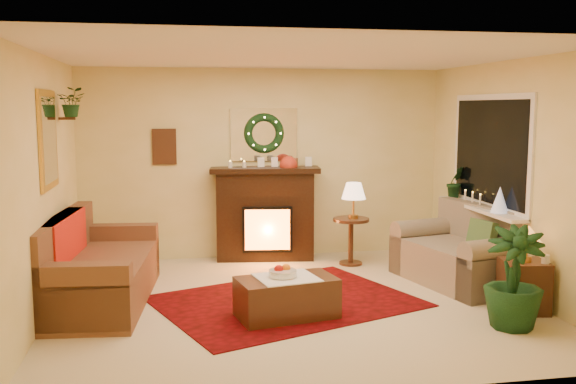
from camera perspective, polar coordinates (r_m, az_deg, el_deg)
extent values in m
plane|color=beige|center=(6.96, 0.52, -9.81)|extent=(5.00, 5.00, 0.00)
plane|color=white|center=(6.66, 0.54, 12.06)|extent=(5.00, 5.00, 0.00)
plane|color=#EFD88C|center=(8.90, -2.17, 2.55)|extent=(5.00, 5.00, 0.00)
plane|color=#EFD88C|center=(4.52, 5.85, -2.39)|extent=(5.00, 5.00, 0.00)
plane|color=#EFD88C|center=(6.69, -21.00, 0.39)|extent=(4.50, 4.50, 0.00)
plane|color=#EFD88C|center=(7.56, 19.50, 1.22)|extent=(4.50, 4.50, 0.00)
cube|color=#3D0E0E|center=(6.99, -0.17, -9.69)|extent=(3.11, 2.74, 0.01)
cube|color=brown|center=(7.15, -16.31, -6.07)|extent=(1.17, 2.27, 0.94)
cube|color=#CD4621|center=(7.29, -16.88, -5.63)|extent=(0.78, 1.26, 0.02)
cube|color=black|center=(8.79, -2.05, -2.45)|extent=(1.35, 0.57, 1.20)
sphere|color=red|center=(8.70, 0.04, 2.43)|extent=(0.24, 0.24, 0.24)
cylinder|color=beige|center=(8.64, -5.16, 2.10)|extent=(0.06, 0.06, 0.18)
cylinder|color=white|center=(8.65, -3.91, 2.12)|extent=(0.06, 0.06, 0.17)
cube|color=white|center=(8.85, -2.16, 5.11)|extent=(0.92, 0.02, 0.72)
torus|color=#194719|center=(8.81, -2.13, 5.23)|extent=(0.55, 0.11, 0.55)
cube|color=#381E11|center=(8.77, -10.94, 3.98)|extent=(0.32, 0.03, 0.48)
cube|color=gold|center=(6.95, -20.56, 4.38)|extent=(0.03, 0.84, 1.00)
imported|color=#194719|center=(7.66, -18.60, 6.37)|extent=(0.33, 0.28, 0.36)
cube|color=#A9A08B|center=(7.85, 14.94, -4.88)|extent=(1.26, 1.75, 0.91)
cube|color=white|center=(8.01, 17.54, 3.44)|extent=(0.03, 1.86, 1.36)
cube|color=black|center=(8.01, 17.45, 3.44)|extent=(0.02, 1.70, 1.22)
cube|color=white|center=(8.04, 16.68, -1.40)|extent=(0.22, 1.86, 0.04)
cone|color=silver|center=(7.63, 18.31, -0.64)|extent=(0.20, 0.20, 0.29)
imported|color=#186221|center=(8.66, 14.67, 0.73)|extent=(0.30, 0.24, 0.55)
cylinder|color=#422711|center=(8.55, 5.61, -4.30)|extent=(0.58, 0.58, 0.62)
cone|color=beige|center=(8.44, 5.85, -0.63)|extent=(0.32, 0.32, 0.49)
cube|color=#462217|center=(7.04, 20.21, -7.80)|extent=(0.49, 0.49, 0.53)
cone|color=#FAA019|center=(6.90, 20.49, -4.07)|extent=(0.28, 0.28, 0.42)
cube|color=#53311D|center=(6.43, -0.12, -9.32)|extent=(1.04, 0.70, 0.40)
cylinder|color=white|center=(6.38, -0.48, -7.22)|extent=(0.28, 0.28, 0.06)
imported|color=#143B12|center=(6.44, 19.41, -7.52)|extent=(2.13, 2.13, 2.91)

